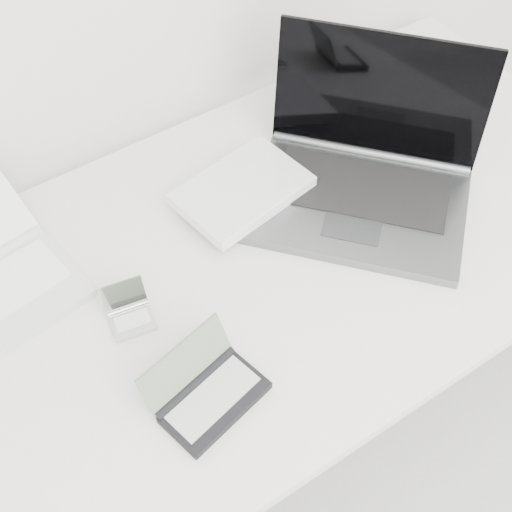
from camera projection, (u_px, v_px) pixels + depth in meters
desk at (257, 269)px, 1.39m from camera, size 1.60×0.80×0.73m
laptop_large at (339, 177)px, 1.41m from camera, size 0.60×0.54×0.28m
pda_silver at (130, 314)px, 1.25m from camera, size 0.09×0.10×0.06m
palmtop_charcoal at (207, 392)px, 1.15m from camera, size 0.20×0.17×0.09m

